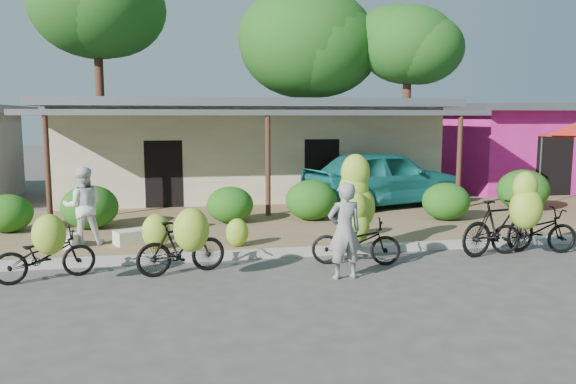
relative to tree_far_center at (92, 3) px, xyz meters
name	(u,v)px	position (x,y,z in m)	size (l,w,h in m)	color
ground	(326,284)	(5.69, -16.11, -7.41)	(100.00, 100.00, 0.00)	#454240
sidewalk	(275,225)	(5.69, -11.11, -7.35)	(60.00, 6.00, 0.12)	olive
curb	(301,252)	(5.69, -14.11, -7.34)	(60.00, 0.25, 0.15)	#A8A399
shop_main	(246,147)	(5.69, -5.18, -5.69)	(13.00, 8.50, 3.35)	beige
shop_pink	(513,146)	(16.19, -5.12, -5.74)	(6.00, 6.00, 3.25)	#DD2292
tree_far_center	(92,3)	(0.00, 0.00, 0.00)	(5.48, 5.39, 9.47)	#502F20
tree_center_right	(303,41)	(9.00, 0.50, -1.24)	(6.21, 6.17, 8.54)	#502F20
tree_near_right	(403,43)	(13.00, -1.50, -1.46)	(4.36, 4.18, 7.58)	#502F20
hedge_0	(7,213)	(-0.61, -11.09, -6.85)	(1.14, 1.02, 0.89)	#235814
hedge_1	(90,207)	(1.20, -11.01, -6.77)	(1.34, 1.21, 1.05)	#235814
hedge_2	(230,205)	(4.57, -10.92, -6.83)	(1.18, 1.06, 0.92)	#235814
hedge_3	(311,200)	(6.68, -10.93, -6.77)	(1.34, 1.21, 1.05)	#235814
hedge_4	(446,201)	(10.11, -11.61, -6.81)	(1.25, 1.12, 0.97)	#235814
hedge_5	(523,190)	(13.03, -10.57, -6.71)	(1.49, 1.34, 1.16)	#235814
bike_far_left	(45,252)	(1.06, -15.06, -6.90)	(1.76, 1.39, 1.25)	black
bike_left	(184,243)	(3.36, -15.17, -6.83)	(1.67, 1.31, 1.29)	black
bike_center	(355,219)	(6.64, -14.73, -6.59)	(1.77, 1.31, 2.07)	black
bike_right	(506,221)	(9.68, -14.99, -6.69)	(1.97, 1.37, 1.76)	black
bike_far_right	(534,231)	(10.41, -14.86, -6.94)	(1.86, 0.85, 0.94)	black
loose_banana_a	(156,231)	(2.83, -13.44, -6.94)	(0.57, 0.48, 0.71)	#96BD2F
loose_banana_b	(237,232)	(4.47, -13.57, -7.00)	(0.47, 0.40, 0.59)	#96BD2F
loose_banana_c	(351,221)	(7.05, -13.15, -6.93)	(0.58, 0.49, 0.73)	#96BD2F
sack_near	(135,236)	(2.37, -12.87, -7.14)	(0.85, 0.40, 0.30)	silver
sack_far	(60,240)	(0.87, -12.92, -7.15)	(0.75, 0.38, 0.28)	silver
vendor	(345,231)	(6.08, -15.84, -6.57)	(0.61, 0.40, 1.68)	gray
bystander	(83,206)	(1.34, -12.81, -6.47)	(0.80, 0.62, 1.64)	silver
teal_van	(383,178)	(9.33, -9.11, -6.44)	(2.02, 5.02, 1.71)	#176865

